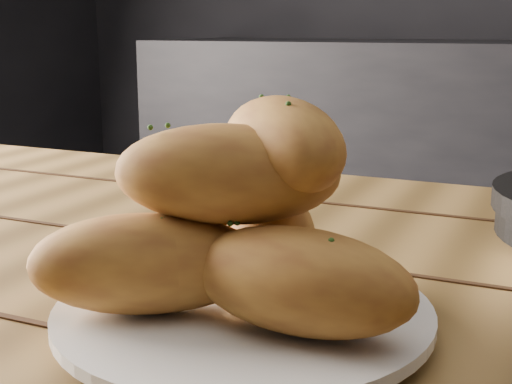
% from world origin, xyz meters
% --- Properties ---
extents(plate, '(0.25, 0.25, 0.02)m').
position_xyz_m(plate, '(-0.25, -0.21, 0.76)').
color(plate, silver).
rests_on(plate, table).
extents(bread_rolls, '(0.26, 0.23, 0.13)m').
position_xyz_m(bread_rolls, '(-0.26, -0.22, 0.82)').
color(bread_rolls, '#C08935').
rests_on(bread_rolls, plate).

